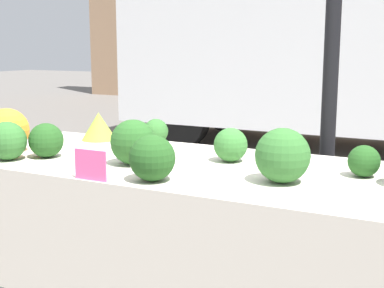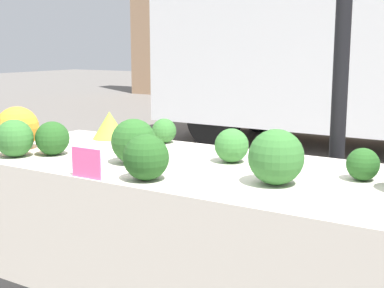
# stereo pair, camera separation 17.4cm
# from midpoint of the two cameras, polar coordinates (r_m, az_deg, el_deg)

# --- Properties ---
(tent_pole) EXTENTS (0.07, 0.07, 2.67)m
(tent_pole) POSITION_cam_midpoint_polar(r_m,az_deg,el_deg) (2.50, 17.74, 10.93)
(tent_pole) COLOR black
(tent_pole) RESTS_ON ground_plane
(parked_truck) EXTENTS (5.25, 1.83, 2.23)m
(parked_truck) POSITION_cam_midpoint_polar(r_m,az_deg,el_deg) (6.93, 17.78, 9.17)
(parked_truck) COLOR white
(parked_truck) RESTS_ON ground_plane
(market_table) EXTENTS (1.97, 0.80, 0.83)m
(market_table) POSITION_cam_midpoint_polar(r_m,az_deg,el_deg) (2.07, 1.46, -5.33)
(market_table) COLOR beige
(market_table) RESTS_ON ground_plane
(orange_cauliflower) EXTENTS (0.19, 0.19, 0.19)m
(orange_cauliflower) POSITION_cam_midpoint_polar(r_m,az_deg,el_deg) (2.49, -16.25, 1.66)
(orange_cauliflower) COLOR orange
(orange_cauliflower) RESTS_ON market_table
(romanesco_head) EXTENTS (0.17, 0.17, 0.14)m
(romanesco_head) POSITION_cam_midpoint_polar(r_m,az_deg,el_deg) (2.68, -6.96, 2.00)
(romanesco_head) COLOR #93B238
(romanesco_head) RESTS_ON market_table
(broccoli_head_0) EXTENTS (0.16, 0.16, 0.16)m
(broccoli_head_0) POSITION_cam_midpoint_polar(r_m,az_deg,el_deg) (1.84, -2.31, -1.45)
(broccoli_head_0) COLOR #23511E
(broccoli_head_0) RESTS_ON market_table
(broccoli_head_1) EXTENTS (0.18, 0.18, 0.18)m
(broccoli_head_1) POSITION_cam_midpoint_polar(r_m,az_deg,el_deg) (2.10, -3.90, 0.28)
(broccoli_head_1) COLOR #285B23
(broccoli_head_1) RESTS_ON market_table
(broccoli_head_2) EXTENTS (0.19, 0.19, 0.19)m
(broccoli_head_2) POSITION_cam_midpoint_polar(r_m,az_deg,el_deg) (1.81, 11.69, -1.40)
(broccoli_head_2) COLOR #336B2D
(broccoli_head_2) RESTS_ON market_table
(broccoli_head_3) EXTENTS (0.16, 0.16, 0.16)m
(broccoli_head_3) POSITION_cam_midpoint_polar(r_m,az_deg,el_deg) (2.32, -16.41, 0.58)
(broccoli_head_3) COLOR #336B2D
(broccoli_head_3) RESTS_ON market_table
(broccoli_head_4) EXTENTS (0.11, 0.11, 0.11)m
(broccoli_head_4) POSITION_cam_midpoint_polar(r_m,az_deg,el_deg) (1.96, 20.22, -2.07)
(broccoli_head_4) COLOR #23511E
(broccoli_head_4) RESTS_ON market_table
(broccoli_head_5) EXTENTS (0.14, 0.14, 0.14)m
(broccoli_head_5) POSITION_cam_midpoint_polar(r_m,az_deg,el_deg) (2.13, 6.58, -0.18)
(broccoli_head_5) COLOR #387533
(broccoli_head_5) RESTS_ON market_table
(broccoli_head_6) EXTENTS (0.12, 0.12, 0.12)m
(broccoli_head_6) POSITION_cam_midpoint_polar(r_m,az_deg,el_deg) (2.55, -1.04, 1.41)
(broccoli_head_6) COLOR #336B2D
(broccoli_head_6) RESTS_ON market_table
(broccoli_head_8) EXTENTS (0.14, 0.14, 0.14)m
(broccoli_head_8) POSITION_cam_midpoint_polar(r_m,az_deg,el_deg) (2.32, -12.62, 0.59)
(broccoli_head_8) COLOR #23511E
(broccoli_head_8) RESTS_ON market_table
(price_sign) EXTENTS (0.13, 0.01, 0.11)m
(price_sign) POSITION_cam_midpoint_polar(r_m,az_deg,el_deg) (1.89, -8.65, -2.06)
(price_sign) COLOR #F45B9E
(price_sign) RESTS_ON market_table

